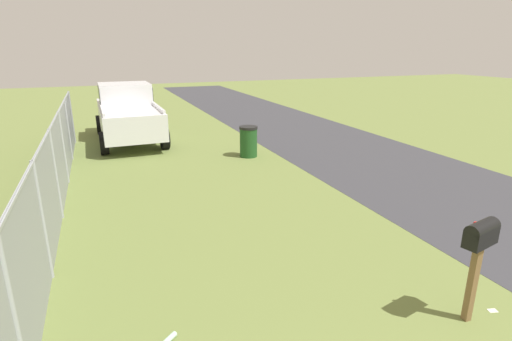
{
  "coord_description": "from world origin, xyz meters",
  "views": [
    {
      "loc": [
        0.37,
        3.03,
        3.44
      ],
      "look_at": [
        7.27,
        0.33,
        1.13
      ],
      "focal_mm": 28.09,
      "sensor_mm": 36.0,
      "label": 1
    }
  ],
  "objects": [
    {
      "name": "fence_section",
      "position": [
        9.03,
        4.0,
        1.01
      ],
      "size": [
        14.65,
        0.07,
        1.89
      ],
      "color": "#9EA3A8",
      "rests_on": "ground"
    },
    {
      "name": "pickup_truck",
      "position": [
        16.11,
        2.06,
        1.11
      ],
      "size": [
        5.32,
        2.33,
        2.09
      ],
      "rotation": [
        0.0,
        0.0,
        0.02
      ],
      "color": "silver",
      "rests_on": "ground"
    },
    {
      "name": "litter_wrapper_midfield_b",
      "position": [
        3.5,
        -1.65,
        0.0
      ],
      "size": [
        0.11,
        0.14,
        0.01
      ],
      "primitive_type": "cube",
      "rotation": [
        0.0,
        0.0,
        1.3
      ],
      "color": "silver",
      "rests_on": "ground"
    },
    {
      "name": "litter_bottle_by_mailbox",
      "position": [
        4.51,
        2.55,
        0.04
      ],
      "size": [
        0.2,
        0.21,
        0.07
      ],
      "primitive_type": "cylinder",
      "rotation": [
        0.0,
        1.57,
        5.41
      ],
      "color": "#B2D8BF",
      "rests_on": "ground"
    },
    {
      "name": "trash_bin",
      "position": [
        12.17,
        -1.33,
        0.5
      ],
      "size": [
        0.58,
        0.58,
        0.99
      ],
      "color": "#1E4C1E",
      "rests_on": "ground"
    },
    {
      "name": "road_asphalt",
      "position": [
        6.0,
        -4.81,
        0.0
      ],
      "size": [
        60.0,
        5.03,
        0.01
      ],
      "primitive_type": "cube",
      "color": "#38383D",
      "rests_on": "ground"
    },
    {
      "name": "mailbox",
      "position": [
        3.5,
        -1.16,
        1.13
      ],
      "size": [
        0.31,
        0.54,
        1.41
      ],
      "rotation": [
        0.0,
        0.0,
        0.23
      ],
      "color": "brown",
      "rests_on": "ground"
    }
  ]
}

